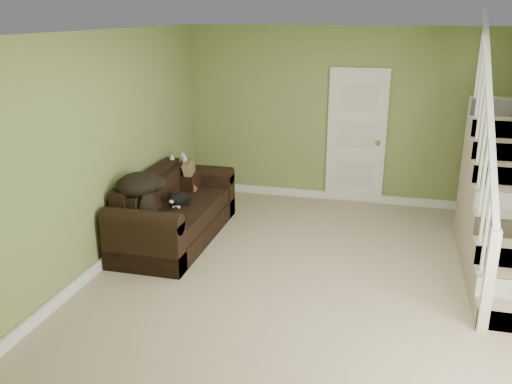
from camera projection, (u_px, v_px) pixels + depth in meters
The scene contains 15 objects.
floor at pixel (322, 280), 5.90m from camera, with size 5.00×5.50×0.01m, color tan.
ceiling at pixel (333, 32), 5.08m from camera, with size 5.00×5.50×0.01m, color white.
wall_back at pixel (351, 117), 8.02m from camera, with size 5.00×0.04×2.60m, color olive.
wall_front at pixel (263, 296), 2.96m from camera, with size 5.00×0.04×2.60m, color olive.
wall_left at pixel (105, 150), 6.08m from camera, with size 0.04×5.50×2.60m, color olive.
baseboard_back at pixel (346, 197), 8.38m from camera, with size 5.00×0.04×0.12m, color white.
baseboard_left at pixel (116, 251), 6.47m from camera, with size 0.04×5.50×0.12m, color white.
door at pixel (356, 137), 8.05m from camera, with size 0.86×0.12×2.02m.
staircase at pixel (512, 211), 6.12m from camera, with size 1.00×2.51×2.82m.
sofa at pixel (173, 215), 6.90m from camera, with size 0.92×2.14×0.84m.
side_table at pixel (182, 193), 7.66m from camera, with size 0.56×0.56×0.90m.
cat at pixel (179, 199), 6.77m from camera, with size 0.23×0.48×0.23m.
banana at pixel (161, 217), 6.35m from camera, with size 0.06×0.22×0.06m, color yellow.
throw_pillow at pixel (191, 175), 7.46m from camera, with size 0.10×0.39×0.39m, color #492E1D.
throw_blanket at pixel (138, 184), 6.30m from camera, with size 0.47×0.62×0.26m, color black.
Camera 1 is at (0.62, -5.31, 2.78)m, focal length 38.00 mm.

